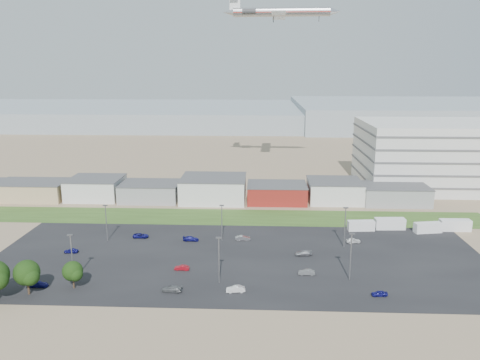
# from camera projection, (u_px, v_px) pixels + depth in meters

# --- Properties ---
(ground) EXTENTS (700.00, 700.00, 0.00)m
(ground) POSITION_uv_depth(u_px,v_px,m) (209.00, 297.00, 94.51)
(ground) COLOR #887157
(ground) RESTS_ON ground
(parking_lot) EXTENTS (120.00, 50.00, 0.01)m
(parking_lot) POSITION_uv_depth(u_px,v_px,m) (238.00, 258.00, 113.73)
(parking_lot) COLOR black
(parking_lot) RESTS_ON ground
(grass_strip) EXTENTS (160.00, 16.00, 0.02)m
(grass_strip) POSITION_uv_depth(u_px,v_px,m) (227.00, 217.00, 145.03)
(grass_strip) COLOR #344E1D
(grass_strip) RESTS_ON ground
(hills_backdrop) EXTENTS (700.00, 200.00, 9.00)m
(hills_backdrop) POSITION_uv_depth(u_px,v_px,m) (296.00, 117.00, 397.79)
(hills_backdrop) COLOR gray
(hills_backdrop) RESTS_ON ground
(building_row) EXTENTS (170.00, 20.00, 8.00)m
(building_row) POSITION_uv_depth(u_px,v_px,m) (182.00, 189.00, 163.27)
(building_row) COLOR silver
(building_row) RESTS_ON ground
(parking_garage) EXTENTS (80.00, 40.00, 25.00)m
(parking_garage) POSITION_uv_depth(u_px,v_px,m) (467.00, 155.00, 180.09)
(parking_garage) COLOR silver
(parking_garage) RESTS_ON ground
(box_trailer_a) EXTENTS (7.68, 3.00, 2.81)m
(box_trailer_a) POSITION_uv_depth(u_px,v_px,m) (361.00, 226.00, 132.82)
(box_trailer_a) COLOR silver
(box_trailer_a) RESTS_ON ground
(box_trailer_b) EXTENTS (8.59, 3.07, 3.18)m
(box_trailer_b) POSITION_uv_depth(u_px,v_px,m) (390.00, 224.00, 133.95)
(box_trailer_b) COLOR silver
(box_trailer_b) RESTS_ON ground
(box_trailer_c) EXTENTS (7.88, 3.65, 2.84)m
(box_trailer_c) POSITION_uv_depth(u_px,v_px,m) (428.00, 228.00, 131.14)
(box_trailer_c) COLOR silver
(box_trailer_c) RESTS_ON ground
(box_trailer_d) EXTENTS (8.54, 2.76, 3.19)m
(box_trailer_d) POSITION_uv_depth(u_px,v_px,m) (455.00, 225.00, 132.69)
(box_trailer_d) COLOR silver
(box_trailer_d) RESTS_ON ground
(tree_right) EXTENTS (5.56, 5.56, 8.34)m
(tree_right) POSITION_uv_depth(u_px,v_px,m) (27.00, 275.00, 94.57)
(tree_right) COLOR black
(tree_right) RESTS_ON ground
(tree_near) EXTENTS (4.51, 4.51, 6.76)m
(tree_near) POSITION_uv_depth(u_px,v_px,m) (73.00, 273.00, 97.39)
(tree_near) COLOR black
(tree_near) RESTS_ON ground
(lightpole_front_l) EXTENTS (1.24, 0.52, 10.56)m
(lightpole_front_l) POSITION_uv_depth(u_px,v_px,m) (72.00, 258.00, 100.55)
(lightpole_front_l) COLOR slate
(lightpole_front_l) RESTS_ON ground
(lightpole_front_m) EXTENTS (1.22, 0.51, 10.39)m
(lightpole_front_m) POSITION_uv_depth(u_px,v_px,m) (219.00, 260.00, 99.39)
(lightpole_front_m) COLOR slate
(lightpole_front_m) RESTS_ON ground
(lightpole_front_r) EXTENTS (1.25, 0.52, 10.66)m
(lightpole_front_r) POSITION_uv_depth(u_px,v_px,m) (351.00, 257.00, 100.98)
(lightpole_front_r) COLOR slate
(lightpole_front_r) RESTS_ON ground
(lightpole_back_l) EXTENTS (1.17, 0.49, 9.93)m
(lightpole_back_l) POSITION_uv_depth(u_px,v_px,m) (106.00, 223.00, 123.99)
(lightpole_back_l) COLOR slate
(lightpole_back_l) RESTS_ON ground
(lightpole_back_m) EXTENTS (1.16, 0.49, 9.90)m
(lightpole_back_m) POSITION_uv_depth(u_px,v_px,m) (222.00, 223.00, 124.11)
(lightpole_back_m) COLOR slate
(lightpole_back_m) RESTS_ON ground
(lightpole_back_r) EXTENTS (1.26, 0.52, 10.68)m
(lightpole_back_r) POSITION_uv_depth(u_px,v_px,m) (345.00, 227.00, 119.45)
(lightpole_back_r) COLOR slate
(lightpole_back_r) RESTS_ON ground
(airliner) EXTENTS (47.30, 33.21, 13.62)m
(airliner) POSITION_uv_depth(u_px,v_px,m) (281.00, 12.00, 182.94)
(airliner) COLOR silver
(parked_car_1) EXTENTS (3.79, 1.52, 1.23)m
(parked_car_1) POSITION_uv_depth(u_px,v_px,m) (307.00, 272.00, 104.41)
(parked_car_1) COLOR #595B5E
(parked_car_1) RESTS_ON ground
(parked_car_2) EXTENTS (3.29, 1.48, 1.10)m
(parked_car_2) POSITION_uv_depth(u_px,v_px,m) (379.00, 293.00, 94.68)
(parked_car_2) COLOR navy
(parked_car_2) RESTS_ON ground
(parked_car_3) EXTENTS (4.46, 2.18, 1.25)m
(parked_car_3) POSITION_uv_depth(u_px,v_px,m) (172.00, 289.00, 96.50)
(parked_car_3) COLOR #595B5E
(parked_car_3) RESTS_ON ground
(parked_car_4) EXTENTS (3.44, 1.29, 1.12)m
(parked_car_4) POSITION_uv_depth(u_px,v_px,m) (182.00, 268.00, 106.87)
(parked_car_4) COLOR maroon
(parked_car_4) RESTS_ON ground
(parked_car_5) EXTENTS (3.47, 1.44, 1.17)m
(parked_car_5) POSITION_uv_depth(u_px,v_px,m) (71.00, 251.00, 116.78)
(parked_car_5) COLOR navy
(parked_car_5) RESTS_ON ground
(parked_car_6) EXTENTS (4.21, 1.75, 1.22)m
(parked_car_6) POSITION_uv_depth(u_px,v_px,m) (191.00, 239.00, 124.90)
(parked_car_6) COLOR navy
(parked_car_6) RESTS_ON ground
(parked_car_8) EXTENTS (3.98, 2.02, 1.30)m
(parked_car_8) POSITION_uv_depth(u_px,v_px,m) (353.00, 240.00, 123.50)
(parked_car_8) COLOR silver
(parked_car_8) RESTS_ON ground
(parked_car_9) EXTENTS (4.24, 1.97, 1.18)m
(parked_car_9) POSITION_uv_depth(u_px,v_px,m) (141.00, 236.00, 127.22)
(parked_car_9) COLOR navy
(parked_car_9) RESTS_ON ground
(parked_car_10) EXTENTS (4.06, 1.77, 1.16)m
(parked_car_10) POSITION_uv_depth(u_px,v_px,m) (39.00, 284.00, 98.67)
(parked_car_10) COLOR navy
(parked_car_10) RESTS_ON ground
(parked_car_11) EXTENTS (4.03, 1.57, 1.31)m
(parked_car_11) POSITION_uv_depth(u_px,v_px,m) (243.00, 238.00, 125.20)
(parked_car_11) COLOR #A5A5AA
(parked_car_11) RESTS_ON ground
(parked_car_12) EXTENTS (4.39, 2.25, 1.22)m
(parked_car_12) POSITION_uv_depth(u_px,v_px,m) (303.00, 253.00, 115.15)
(parked_car_12) COLOR #A5A5AA
(parked_car_12) RESTS_ON ground
(parked_car_13) EXTENTS (4.06, 1.84, 1.29)m
(parked_car_13) POSITION_uv_depth(u_px,v_px,m) (236.00, 289.00, 96.34)
(parked_car_13) COLOR silver
(parked_car_13) RESTS_ON ground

